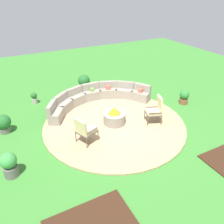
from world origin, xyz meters
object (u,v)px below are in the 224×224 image
at_px(lounge_chair_front_right, 156,109).
at_px(potted_plant_0, 84,82).
at_px(lounge_chair_front_left, 85,129).
at_px(potted_plant_4, 34,98).
at_px(potted_plant_3, 4,123).
at_px(potted_plant_1, 9,164).
at_px(curved_stone_bench, 96,98).
at_px(fire_pit, 114,117).
at_px(potted_plant_2, 184,97).

height_order(lounge_chair_front_right, potted_plant_0, lounge_chair_front_right).
bearing_deg(lounge_chair_front_right, lounge_chair_front_left, 110.31).
distance_m(potted_plant_0, potted_plant_4, 2.60).
bearing_deg(potted_plant_4, potted_plant_3, -127.24).
height_order(lounge_chair_front_left, potted_plant_4, lounge_chair_front_left).
bearing_deg(potted_plant_3, potted_plant_1, -90.83).
relative_size(lounge_chair_front_left, potted_plant_1, 1.26).
relative_size(curved_stone_bench, potted_plant_0, 5.61).
xyz_separation_m(curved_stone_bench, potted_plant_3, (-3.91, -0.45, 0.03)).
distance_m(curved_stone_bench, potted_plant_0, 1.72).
height_order(fire_pit, curved_stone_bench, curved_stone_bench).
distance_m(curved_stone_bench, potted_plant_4, 2.87).
bearing_deg(lounge_chair_front_left, potted_plant_3, -153.06).
xyz_separation_m(fire_pit, potted_plant_2, (3.66, 0.08, 0.02)).
bearing_deg(potted_plant_2, lounge_chair_front_left, -172.01).
bearing_deg(fire_pit, potted_plant_1, -165.05).
distance_m(fire_pit, potted_plant_1, 4.05).
bearing_deg(lounge_chair_front_right, potted_plant_0, 38.56).
xyz_separation_m(lounge_chair_front_right, potted_plant_3, (-5.34, 2.06, -0.23)).
relative_size(lounge_chair_front_left, potted_plant_4, 1.87).
bearing_deg(potted_plant_3, potted_plant_2, -9.82).
height_order(potted_plant_3, potted_plant_4, potted_plant_3).
xyz_separation_m(fire_pit, lounge_chair_front_left, (-1.47, -0.64, 0.26)).
relative_size(lounge_chair_front_right, potted_plant_4, 2.07).
bearing_deg(curved_stone_bench, fire_pit, -91.05).
xyz_separation_m(fire_pit, potted_plant_0, (0.13, 3.55, 0.14)).
relative_size(potted_plant_1, potted_plant_4, 1.48).
bearing_deg(potted_plant_2, potted_plant_0, 135.55).
distance_m(fire_pit, potted_plant_2, 3.67).
xyz_separation_m(lounge_chair_front_left, potted_plant_2, (5.14, 0.72, -0.24)).
bearing_deg(potted_plant_0, lounge_chair_front_left, -110.88).
height_order(potted_plant_1, potted_plant_4, potted_plant_1).
height_order(lounge_chair_front_right, potted_plant_4, lounge_chair_front_right).
xyz_separation_m(potted_plant_1, potted_plant_2, (7.58, 1.13, -0.08)).
relative_size(curved_stone_bench, potted_plant_2, 7.12).
relative_size(curved_stone_bench, potted_plant_4, 8.84).
bearing_deg(potted_plant_2, potted_plant_1, -171.53).
distance_m(fire_pit, curved_stone_bench, 1.84).
height_order(lounge_chair_front_left, potted_plant_3, lounge_chair_front_left).
xyz_separation_m(lounge_chair_front_right, potted_plant_2, (2.20, 0.76, -0.27)).
relative_size(potted_plant_0, potted_plant_1, 1.07).
xyz_separation_m(lounge_chair_front_left, potted_plant_3, (-2.41, 2.03, -0.20)).
height_order(potted_plant_2, potted_plant_3, potted_plant_3).
bearing_deg(curved_stone_bench, potted_plant_0, 86.87).
bearing_deg(curved_stone_bench, potted_plant_3, -173.50).
height_order(curved_stone_bench, lounge_chair_front_right, lounge_chair_front_right).
distance_m(curved_stone_bench, potted_plant_3, 3.94).
height_order(lounge_chair_front_right, potted_plant_1, lounge_chair_front_right).
height_order(potted_plant_0, potted_plant_4, potted_plant_0).
xyz_separation_m(potted_plant_2, potted_plant_4, (-6.11, 3.19, -0.06)).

